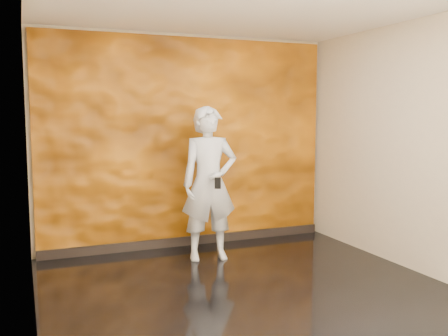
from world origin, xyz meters
TOP-DOWN VIEW (x-y plane):
  - room at (0.00, 0.00)m, footprint 4.02×4.02m
  - feature_wall at (0.00, 1.96)m, footprint 3.90×0.06m
  - baseboard at (0.00, 1.92)m, footprint 3.90×0.04m
  - man at (0.02, 1.23)m, footprint 0.72×0.52m
  - phone at (0.02, 0.94)m, footprint 0.07×0.04m

SIDE VIEW (x-z plane):
  - baseboard at x=0.00m, z-range 0.00..0.12m
  - man at x=0.02m, z-range 0.00..1.85m
  - phone at x=0.02m, z-range 0.90..1.04m
  - feature_wall at x=0.00m, z-range 0.00..2.75m
  - room at x=0.00m, z-range -0.01..2.81m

